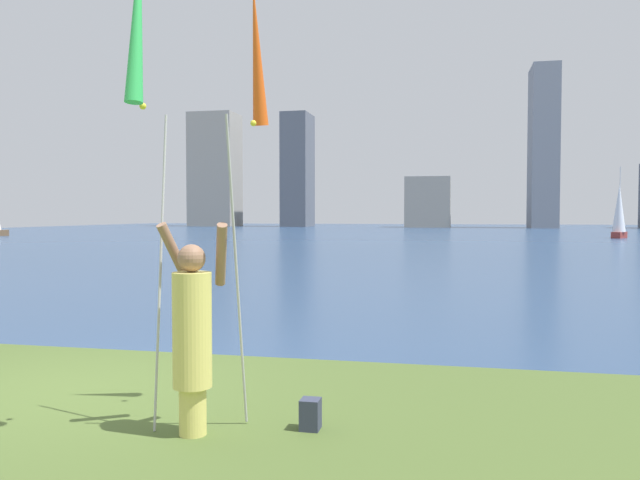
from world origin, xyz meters
The scene contains 10 objects.
ground centered at (0.00, 50.95, -0.06)m, with size 120.00×138.00×0.12m.
person centered at (1.99, -1.13, 0.96)m, with size 0.71×0.53×1.95m.
kite_flag_left centered at (1.61, -1.36, 3.67)m, with size 0.16×0.72×4.56m.
kite_flag_right centered at (2.37, -0.40, 3.52)m, with size 0.16×1.08×4.30m.
bag centered at (3.01, -0.77, 0.14)m, with size 0.18×0.19×0.29m.
sailboat_2 centered at (17.29, 50.71, 2.14)m, with size 1.64×2.22×5.93m.
skyline_tower_0 centered at (-34.59, 92.13, 9.11)m, with size 7.30×6.22×18.23m.
skyline_tower_1 centered at (-20.79, 92.37, 8.89)m, with size 4.12×6.57×17.78m.
skyline_tower_2 centered at (-0.26, 90.75, 3.73)m, with size 6.58×6.41×7.46m.
skyline_tower_3 centered at (15.92, 89.77, 11.41)m, with size 3.67×7.11×22.83m.
Camera 1 is at (4.36, -6.55, 2.02)m, focal length 36.05 mm.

